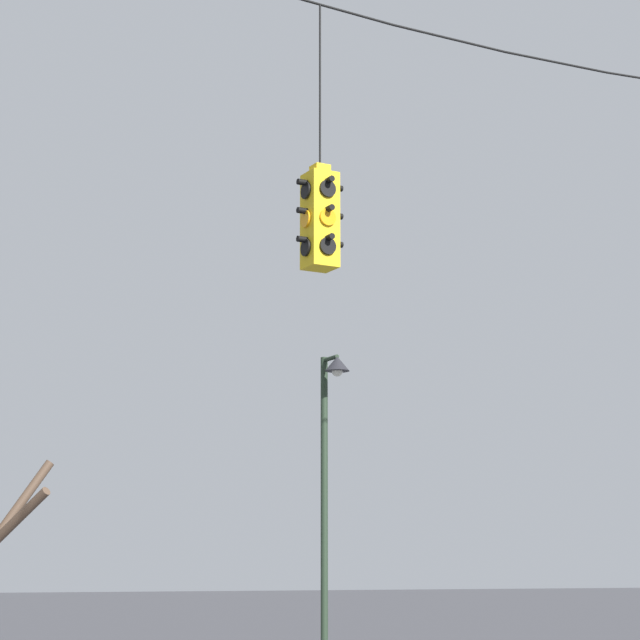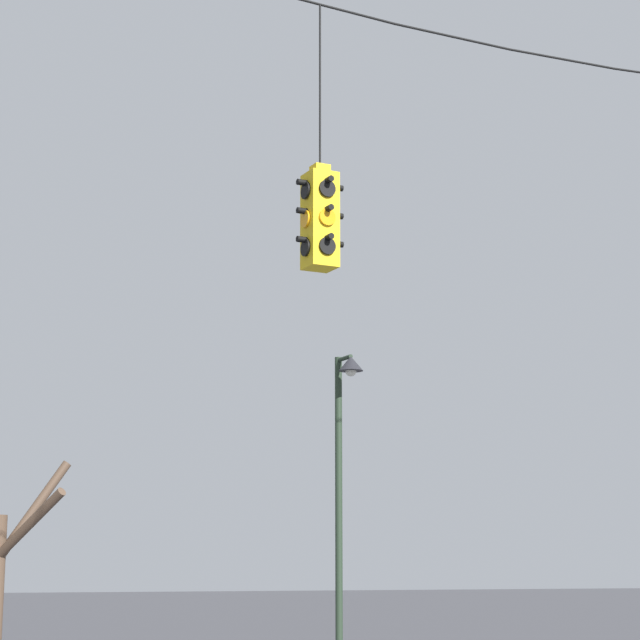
# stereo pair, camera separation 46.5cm
# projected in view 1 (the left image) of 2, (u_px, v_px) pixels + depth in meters

# --- Properties ---
(span_wire) EXTENTS (11.89, 0.03, 0.38)m
(span_wire) POSITION_uv_depth(u_px,v_px,m) (450.00, 30.00, 15.64)
(span_wire) COLOR black
(traffic_light_over_intersection) EXTENTS (0.58, 0.58, 3.21)m
(traffic_light_over_intersection) POSITION_uv_depth(u_px,v_px,m) (320.00, 218.00, 14.23)
(traffic_light_over_intersection) COLOR yellow
(street_lamp) EXTENTS (0.41, 0.72, 5.35)m
(street_lamp) POSITION_uv_depth(u_px,v_px,m) (329.00, 457.00, 20.62)
(street_lamp) COLOR #233323
(street_lamp) RESTS_ON ground_plane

